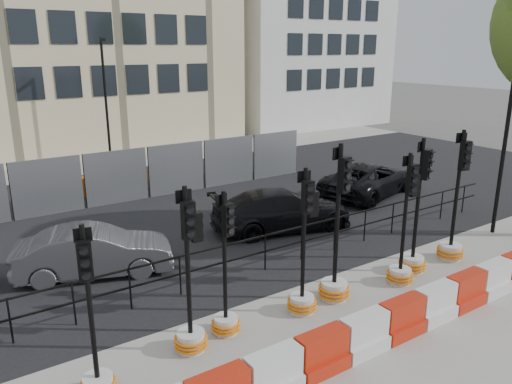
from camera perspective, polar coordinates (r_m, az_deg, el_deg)
ground at (r=12.26m, az=4.31°, el=-10.95°), size 120.00×120.00×0.00m
sidewalk_near at (r=10.40m, az=15.01°, el=-16.86°), size 40.00×6.00×0.02m
road at (r=17.85m, az=-9.67°, el=-2.21°), size 40.00×14.00×0.03m
sidewalk_far at (r=26.06m, az=-17.94°, el=3.08°), size 40.00×4.00×0.02m
building_white at (r=38.78m, az=4.35°, el=19.76°), size 12.00×9.06×16.00m
kerb_railing at (r=12.85m, az=1.06°, el=-6.21°), size 18.00×0.04×1.00m
heras_fencing at (r=20.15m, az=-13.10°, el=1.71°), size 14.33×1.72×2.00m
lamp_post_far at (r=24.73m, az=-16.78°, el=10.07°), size 0.12×0.56×6.00m
lamp_post_near at (r=16.57m, az=26.78°, el=6.29°), size 0.12×0.56×6.00m
barrier_row at (r=10.32m, az=14.30°, el=-14.75°), size 16.75×0.50×0.80m
traffic_signal_a at (r=9.00m, az=-17.83°, el=-18.15°), size 0.60×0.60×3.03m
traffic_signal_b at (r=9.69m, az=-7.48°, el=-13.68°), size 0.64×0.64×3.27m
traffic_signal_c at (r=10.24m, az=-3.45°, el=-12.84°), size 0.59×0.59×3.01m
traffic_signal_d at (r=10.93m, az=5.43°, el=-9.98°), size 0.64×0.64×3.26m
traffic_signal_e at (r=11.56m, az=9.07°, el=-8.72°), size 0.72×0.72×3.65m
traffic_signal_f at (r=12.65m, az=16.39°, el=-6.81°), size 0.65×0.65×3.28m
traffic_signal_g at (r=13.40m, az=17.65°, el=-5.88°), size 0.69×0.69×3.50m
traffic_signal_h at (r=14.50m, az=21.53°, el=-4.51°), size 0.70×0.70×3.57m
car_b at (r=13.29m, az=-17.99°, el=-6.52°), size 3.67×4.65×1.27m
car_c at (r=15.75m, az=2.99°, el=-2.07°), size 3.94×5.35×1.30m
car_d at (r=19.89m, az=12.73°, el=1.44°), size 4.69×5.83×1.30m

